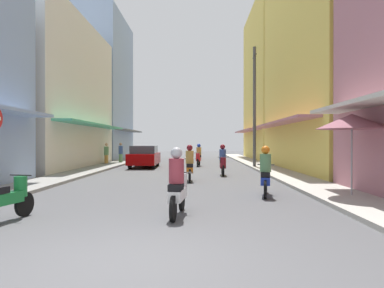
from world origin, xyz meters
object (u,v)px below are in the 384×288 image
at_px(utility_pole, 255,106).
at_px(vendor_umbrella, 352,121).
at_px(motorbike_white, 178,185).
at_px(parked_car, 144,156).
at_px(motorbike_maroon, 223,162).
at_px(motorbike_green, 6,198).
at_px(motorbike_orange, 190,165).
at_px(pedestrian_crossing, 121,153).
at_px(pedestrian_far, 106,154).
at_px(motorbike_blue, 266,174).
at_px(motorbike_red, 199,156).

bearing_deg(utility_pole, vendor_umbrella, -85.84).
height_order(motorbike_white, parked_car, motorbike_white).
distance_m(motorbike_maroon, vendor_umbrella, 8.22).
relative_size(motorbike_green, motorbike_orange, 0.99).
bearing_deg(utility_pole, motorbike_white, -105.62).
height_order(motorbike_white, motorbike_green, motorbike_white).
height_order(motorbike_maroon, parked_car, motorbike_maroon).
bearing_deg(motorbike_green, pedestrian_crossing, 95.78).
distance_m(motorbike_orange, pedestrian_crossing, 13.58).
xyz_separation_m(motorbike_white, motorbike_orange, (0.10, 7.15, 0.00)).
xyz_separation_m(motorbike_orange, vendor_umbrella, (4.93, -4.67, 1.60)).
distance_m(motorbike_orange, pedestrian_far, 12.43).
height_order(motorbike_white, utility_pole, utility_pole).
xyz_separation_m(motorbike_white, motorbike_green, (-3.60, -0.65, -0.20)).
bearing_deg(motorbike_orange, pedestrian_far, 121.19).
distance_m(motorbike_blue, pedestrian_crossing, 18.38).
xyz_separation_m(motorbike_red, motorbike_maroon, (1.22, -6.70, 0.00)).
xyz_separation_m(pedestrian_crossing, pedestrian_far, (-0.70, -1.68, -0.02)).
relative_size(motorbike_orange, motorbike_red, 1.00).
xyz_separation_m(motorbike_red, pedestrian_far, (-6.84, 1.24, 0.10)).
bearing_deg(vendor_umbrella, motorbike_maroon, 114.21).
relative_size(motorbike_orange, vendor_umbrella, 0.72).
bearing_deg(motorbike_red, motorbike_white, -91.74).
distance_m(motorbike_maroon, parked_car, 7.23).
xyz_separation_m(motorbike_orange, motorbike_red, (0.41, 9.39, 0.00)).
relative_size(motorbike_orange, motorbike_maroon, 1.00).
relative_size(vendor_umbrella, utility_pole, 0.32).
relative_size(motorbike_blue, pedestrian_crossing, 1.09).
distance_m(motorbike_red, vendor_umbrella, 14.85).
bearing_deg(motorbike_blue, parked_car, 115.04).
distance_m(parked_car, pedestrian_crossing, 4.94).
distance_m(motorbike_white, parked_car, 15.53).
relative_size(motorbike_red, vendor_umbrella, 0.71).
distance_m(pedestrian_far, vendor_umbrella, 19.12).
bearing_deg(motorbike_red, motorbike_blue, -81.24).
xyz_separation_m(pedestrian_far, vendor_umbrella, (11.37, -15.30, 1.50)).
xyz_separation_m(motorbike_orange, parked_car, (-3.21, 8.06, 0.04)).
bearing_deg(motorbike_maroon, motorbike_green, -116.92).
bearing_deg(motorbike_blue, motorbike_red, 98.76).
xyz_separation_m(motorbike_white, pedestrian_crossing, (-5.64, 19.46, 0.12)).
height_order(motorbike_blue, parked_car, motorbike_blue).
bearing_deg(motorbike_green, utility_pole, 63.39).
height_order(motorbike_blue, motorbike_red, same).
relative_size(motorbike_white, pedestrian_crossing, 1.10).
bearing_deg(parked_car, pedestrian_far, 141.51).
relative_size(motorbike_blue, motorbike_white, 0.99).
distance_m(motorbike_maroon, pedestrian_far, 11.32).
xyz_separation_m(motorbike_white, motorbike_red, (0.50, 16.54, 0.00)).
relative_size(motorbike_white, motorbike_green, 1.01).
xyz_separation_m(parked_car, pedestrian_crossing, (-2.53, 4.24, 0.08)).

